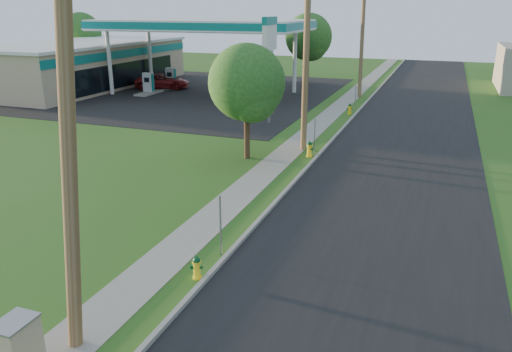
# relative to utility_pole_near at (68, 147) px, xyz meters

# --- Properties ---
(ground_plane) EXTENTS (140.00, 140.00, 0.00)m
(ground_plane) POSITION_rel_utility_pole_near_xyz_m (0.60, 1.00, -4.80)
(ground_plane) COLOR #265415
(ground_plane) RESTS_ON ground
(road) EXTENTS (8.00, 120.00, 0.02)m
(road) POSITION_rel_utility_pole_near_xyz_m (5.10, 11.00, -4.79)
(road) COLOR black
(road) RESTS_ON ground
(curb) EXTENTS (0.15, 120.00, 0.15)m
(curb) POSITION_rel_utility_pole_near_xyz_m (1.10, 11.00, -4.73)
(curb) COLOR gray
(curb) RESTS_ON ground
(sidewalk) EXTENTS (1.50, 120.00, 0.03)m
(sidewalk) POSITION_rel_utility_pole_near_xyz_m (-0.65, 11.00, -4.79)
(sidewalk) COLOR gray
(sidewalk) RESTS_ON ground
(forecourt) EXTENTS (26.00, 28.00, 0.02)m
(forecourt) POSITION_rel_utility_pole_near_xyz_m (-15.40, 33.00, -4.79)
(forecourt) COLOR black
(forecourt) RESTS_ON ground
(utility_pole_near) EXTENTS (1.40, 0.32, 9.48)m
(utility_pole_near) POSITION_rel_utility_pole_near_xyz_m (0.00, 0.00, 0.00)
(utility_pole_near) COLOR brown
(utility_pole_near) RESTS_ON ground
(utility_pole_mid) EXTENTS (1.40, 0.32, 9.80)m
(utility_pole_mid) POSITION_rel_utility_pole_near_xyz_m (-0.00, 18.00, 0.15)
(utility_pole_mid) COLOR brown
(utility_pole_mid) RESTS_ON ground
(utility_pole_far) EXTENTS (1.40, 0.32, 9.50)m
(utility_pole_far) POSITION_rel_utility_pole_near_xyz_m (-0.00, 36.00, 0.00)
(utility_pole_far) COLOR brown
(utility_pole_far) RESTS_ON ground
(sign_post_near) EXTENTS (0.05, 0.04, 2.00)m
(sign_post_near) POSITION_rel_utility_pole_near_xyz_m (0.85, 5.20, -3.80)
(sign_post_near) COLOR gray
(sign_post_near) RESTS_ON ground
(sign_post_mid) EXTENTS (0.05, 0.04, 2.00)m
(sign_post_mid) POSITION_rel_utility_pole_near_xyz_m (0.85, 17.00, -3.80)
(sign_post_mid) COLOR gray
(sign_post_mid) RESTS_ON ground
(sign_post_far) EXTENTS (0.05, 0.04, 2.00)m
(sign_post_far) POSITION_rel_utility_pole_near_xyz_m (0.85, 29.20, -3.80)
(sign_post_far) COLOR gray
(sign_post_far) RESTS_ON ground
(gas_canopy) EXTENTS (18.18, 9.18, 6.40)m
(gas_canopy) POSITION_rel_utility_pole_near_xyz_m (-13.40, 33.00, 1.09)
(gas_canopy) COLOR silver
(gas_canopy) RESTS_ON ground
(fuel_pump_nw) EXTENTS (1.20, 3.20, 1.90)m
(fuel_pump_nw) POSITION_rel_utility_pole_near_xyz_m (-17.90, 31.00, -4.08)
(fuel_pump_nw) COLOR gray
(fuel_pump_nw) RESTS_ON ground
(fuel_pump_ne) EXTENTS (1.20, 3.20, 1.90)m
(fuel_pump_ne) POSITION_rel_utility_pole_near_xyz_m (-8.90, 31.00, -4.08)
(fuel_pump_ne) COLOR gray
(fuel_pump_ne) RESTS_ON ground
(fuel_pump_sw) EXTENTS (1.20, 3.20, 1.90)m
(fuel_pump_sw) POSITION_rel_utility_pole_near_xyz_m (-17.90, 35.00, -4.08)
(fuel_pump_sw) COLOR gray
(fuel_pump_sw) RESTS_ON ground
(fuel_pump_se) EXTENTS (1.20, 3.20, 1.90)m
(fuel_pump_se) POSITION_rel_utility_pole_near_xyz_m (-8.90, 35.00, -4.08)
(fuel_pump_se) COLOR gray
(fuel_pump_se) RESTS_ON ground
(convenience_store) EXTENTS (10.40, 22.40, 4.25)m
(convenience_store) POSITION_rel_utility_pole_near_xyz_m (-26.38, 33.00, -2.67)
(convenience_store) COLOR tan
(convenience_store) RESTS_ON ground
(price_pylon) EXTENTS (0.34, 2.04, 6.85)m
(price_pylon) POSITION_rel_utility_pole_near_xyz_m (-3.90, 23.50, 0.63)
(price_pylon) COLOR gray
(price_pylon) RESTS_ON ground
(tree_verge) EXTENTS (3.83, 3.83, 5.80)m
(tree_verge) POSITION_rel_utility_pole_near_xyz_m (-2.20, 15.36, -1.07)
(tree_verge) COLOR #352215
(tree_verge) RESTS_ON ground
(tree_lot) EXTENTS (4.57, 4.57, 6.93)m
(tree_lot) POSITION_rel_utility_pole_near_xyz_m (-6.02, 41.60, -0.34)
(tree_lot) COLOR #352215
(tree_lot) RESTS_ON ground
(tree_back) EXTENTS (4.55, 4.55, 6.90)m
(tree_back) POSITION_rel_utility_pole_near_xyz_m (-32.88, 41.15, -0.36)
(tree_back) COLOR #352215
(tree_back) RESTS_ON ground
(hydrant_near) EXTENTS (0.37, 0.33, 0.71)m
(hydrant_near) POSITION_rel_utility_pole_near_xyz_m (0.79, 3.66, -4.45)
(hydrant_near) COLOR yellow
(hydrant_near) RESTS_ON ground
(hydrant_mid) EXTENTS (0.43, 0.38, 0.84)m
(hydrant_mid) POSITION_rel_utility_pole_near_xyz_m (0.65, 16.81, -4.39)
(hydrant_mid) COLOR yellow
(hydrant_mid) RESTS_ON ground
(hydrant_far) EXTENTS (0.42, 0.37, 0.80)m
(hydrant_far) POSITION_rel_utility_pole_near_xyz_m (0.63, 28.41, -4.41)
(hydrant_far) COLOR yellow
(hydrant_far) RESTS_ON ground
(utility_cabinet) EXTENTS (0.66, 0.86, 1.46)m
(utility_cabinet) POSITION_rel_utility_pole_near_xyz_m (-0.72, -1.35, -4.07)
(utility_cabinet) COLOR tan
(utility_cabinet) RESTS_ON ground
(car_red) EXTENTS (5.61, 3.98, 1.42)m
(car_red) POSITION_rel_utility_pole_near_xyz_m (-18.36, 34.16, -4.09)
(car_red) COLOR maroon
(car_red) RESTS_ON ground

